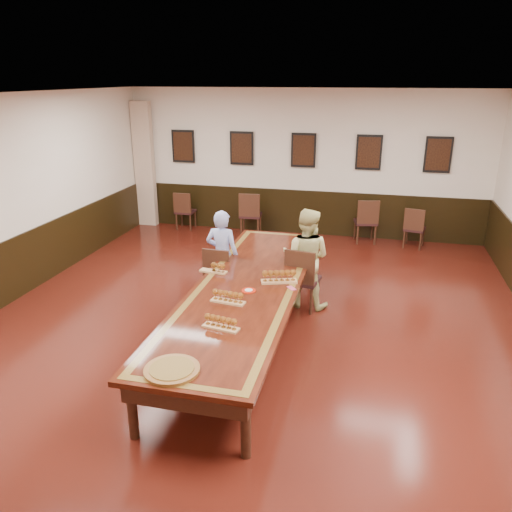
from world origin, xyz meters
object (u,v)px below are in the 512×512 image
(conference_table, at_px, (247,295))
(carved_platter, at_px, (172,370))
(chair_woman, at_px, (303,278))
(person_man, at_px, (222,255))
(spare_chair_b, at_px, (251,214))
(person_woman, at_px, (306,258))
(spare_chair_a, at_px, (185,210))
(spare_chair_d, at_px, (415,227))
(chair_man, at_px, (221,273))
(spare_chair_c, at_px, (366,220))

(conference_table, relative_size, carved_platter, 8.60)
(chair_woman, distance_m, person_man, 1.34)
(spare_chair_b, distance_m, conference_table, 4.69)
(person_woman, bearing_deg, conference_table, 70.02)
(spare_chair_a, distance_m, spare_chair_b, 1.63)
(spare_chair_d, bearing_deg, carved_platter, 81.32)
(chair_woman, distance_m, carved_platter, 3.36)
(chair_man, bearing_deg, conference_table, 128.14)
(spare_chair_a, height_order, person_man, person_man)
(chair_woman, bearing_deg, spare_chair_b, -55.30)
(spare_chair_d, bearing_deg, conference_table, 74.22)
(carved_platter, bearing_deg, spare_chair_b, 97.73)
(spare_chair_c, height_order, spare_chair_d, spare_chair_c)
(spare_chair_b, bearing_deg, chair_man, 90.61)
(chair_woman, height_order, spare_chair_a, chair_woman)
(spare_chair_c, height_order, conference_table, spare_chair_c)
(spare_chair_a, relative_size, person_woman, 0.57)
(spare_chair_a, relative_size, spare_chair_b, 0.90)
(spare_chair_c, distance_m, spare_chair_d, 1.02)
(spare_chair_d, xyz_separation_m, person_woman, (-1.83, -3.36, 0.35))
(chair_man, xyz_separation_m, spare_chair_b, (-0.39, 3.53, 0.04))
(chair_man, xyz_separation_m, spare_chair_c, (2.16, 3.60, 0.03))
(chair_man, xyz_separation_m, spare_chair_a, (-2.01, 3.66, -0.01))
(spare_chair_a, distance_m, person_woman, 4.88)
(spare_chair_c, relative_size, spare_chair_d, 1.12)
(spare_chair_a, height_order, person_woman, person_woman)
(chair_woman, height_order, carved_platter, chair_woman)
(spare_chair_a, xyz_separation_m, conference_table, (2.72, -4.69, 0.16))
(spare_chair_c, distance_m, conference_table, 4.86)
(spare_chair_a, bearing_deg, spare_chair_b, 175.03)
(chair_woman, bearing_deg, person_woman, -90.00)
(person_woman, bearing_deg, spare_chair_c, -94.61)
(conference_table, bearing_deg, spare_chair_b, 103.57)
(carved_platter, bearing_deg, chair_man, 99.28)
(spare_chair_c, bearing_deg, spare_chair_a, -12.20)
(spare_chair_a, xyz_separation_m, person_woman, (3.35, -3.53, 0.34))
(person_man, bearing_deg, person_woman, -175.13)
(spare_chair_b, xyz_separation_m, carved_platter, (0.92, -6.76, 0.27))
(chair_woman, distance_m, person_woman, 0.30)
(spare_chair_d, height_order, carved_platter, spare_chair_d)
(chair_man, relative_size, spare_chair_c, 0.95)
(conference_table, bearing_deg, spare_chair_a, 120.13)
(spare_chair_c, bearing_deg, person_man, 47.02)
(spare_chair_c, bearing_deg, carved_platter, 65.15)
(chair_man, height_order, spare_chair_d, chair_man)
(chair_man, relative_size, spare_chair_d, 1.06)
(spare_chair_a, distance_m, person_man, 4.10)
(carved_platter, bearing_deg, spare_chair_d, 68.49)
(spare_chair_d, bearing_deg, spare_chair_a, 10.95)
(chair_man, bearing_deg, spare_chair_a, -57.74)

